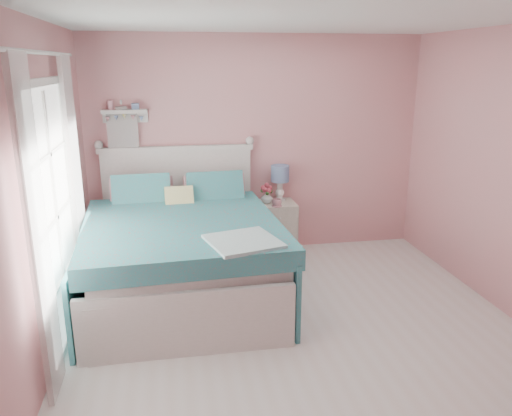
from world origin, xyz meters
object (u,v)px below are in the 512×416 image
object	(u,v)px
nightstand	(276,228)
teacup	(277,203)
vase	(267,197)
table_lamp	(280,176)
bed	(183,254)

from	to	relation	value
nightstand	teacup	world-z (taller)	teacup
vase	teacup	world-z (taller)	vase
nightstand	table_lamp	bearing A→B (deg)	55.13
table_lamp	bed	bearing A→B (deg)	-140.46
bed	table_lamp	world-z (taller)	bed
table_lamp	vase	distance (m)	0.31
bed	table_lamp	bearing A→B (deg)	36.48
nightstand	vase	world-z (taller)	vase
table_lamp	vase	bearing A→B (deg)	-152.16
bed	teacup	bearing A→B (deg)	30.70
nightstand	vase	size ratio (longest dim) A/B	4.59
bed	nightstand	world-z (taller)	bed
bed	teacup	world-z (taller)	bed
nightstand	teacup	distance (m)	0.40
vase	bed	bearing A→B (deg)	-138.73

